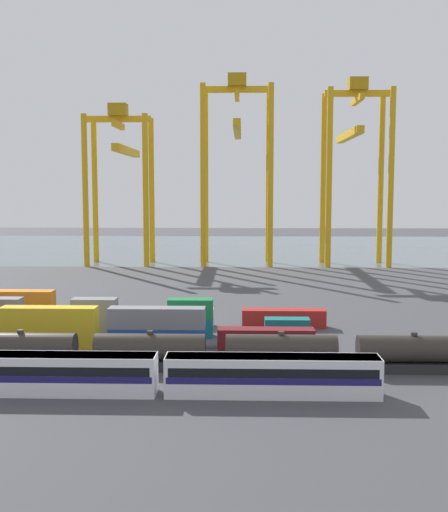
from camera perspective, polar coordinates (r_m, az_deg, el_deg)
ground_plane at (r=121.01m, az=-1.47°, el=-3.39°), size 420.00×420.00×0.00m
harbour_water at (r=215.90m, az=-0.08°, el=0.76°), size 400.00×110.00×0.01m
passenger_train at (r=61.73m, az=-5.80°, el=-10.61°), size 42.35×3.14×3.90m
freight_tank_row at (r=70.14m, az=-6.77°, el=-8.64°), size 70.11×2.92×4.38m
shipping_container_2 at (r=82.36m, az=-15.67°, el=-7.17°), size 12.10×2.44×2.60m
shipping_container_3 at (r=81.82m, az=-15.72°, el=-5.40°), size 12.10×2.44×2.60m
shipping_container_4 at (r=79.41m, az=-6.13°, el=-7.47°), size 12.10×2.44×2.60m
shipping_container_5 at (r=78.84m, az=-6.16°, el=-5.64°), size 12.10×2.44×2.60m
shipping_container_6 at (r=78.75m, az=3.86°, el=-7.57°), size 12.10×2.44×2.60m
shipping_container_8 at (r=91.07m, az=-19.80°, el=-6.05°), size 6.04×2.44×2.60m
shipping_container_9 at (r=90.58m, az=-19.86°, el=-4.44°), size 6.04×2.44×2.60m
shipping_container_10 at (r=87.17m, az=-11.73°, el=-6.35°), size 6.04×2.44×2.60m
shipping_container_11 at (r=86.65m, az=-11.77°, el=-4.67°), size 6.04×2.44×2.60m
shipping_container_12 at (r=85.12m, az=-3.08°, el=-6.53°), size 6.04×2.44×2.60m
shipping_container_13 at (r=84.59m, az=-3.09°, el=-4.81°), size 6.04×2.44×2.60m
shipping_container_14 at (r=85.05m, az=5.80°, el=-6.56°), size 6.04×2.44×2.60m
shipping_container_15 at (r=97.01m, az=-18.72°, el=-5.29°), size 12.10×2.44×2.60m
shipping_container_16 at (r=96.55m, az=-18.77°, el=-3.77°), size 12.10×2.44×2.60m
shipping_container_17 at (r=93.26m, az=-11.04°, el=-5.52°), size 6.04×2.44×2.60m
shipping_container_18 at (r=91.28m, az=-2.87°, el=-5.67°), size 6.04×2.44×2.60m
shipping_container_19 at (r=91.20m, az=5.49°, el=-5.70°), size 12.10×2.44×2.60m
gantry_crane_west at (r=172.33m, az=-9.42°, el=8.02°), size 17.36×34.09×42.61m
gantry_crane_central at (r=170.31m, az=1.21°, el=9.69°), size 18.94×41.64×50.14m
gantry_crane_east at (r=172.03m, az=11.88°, el=9.16°), size 17.31×36.47×48.98m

